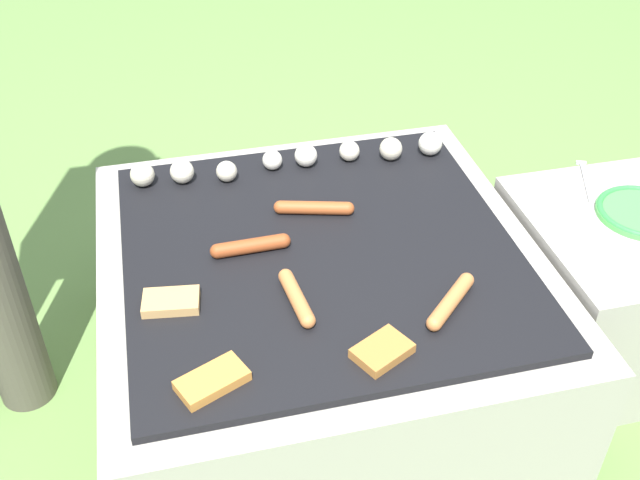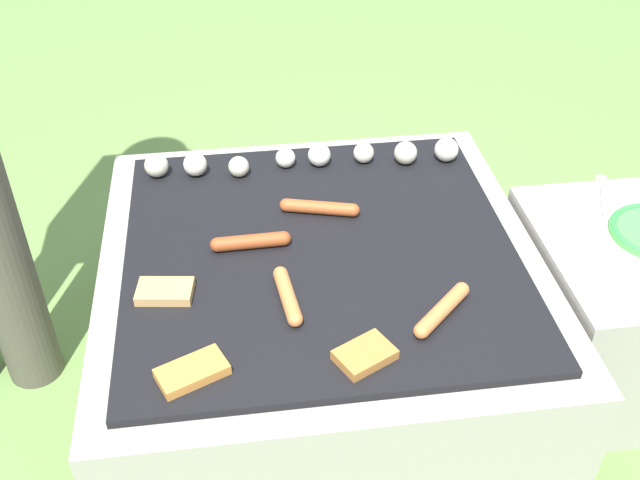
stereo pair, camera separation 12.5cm
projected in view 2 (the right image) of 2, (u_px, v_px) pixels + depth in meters
ground_plane at (320, 373)px, 1.84m from camera, size 14.00×14.00×0.00m
grill at (320, 315)px, 1.72m from camera, size 0.94×0.94×0.39m
side_ledge at (637, 307)px, 1.74m from camera, size 0.51×0.48×0.39m
sausage_mid_left at (320, 208)px, 1.69m from camera, size 0.18×0.07×0.03m
sausage_front_right at (251, 242)px, 1.59m from camera, size 0.17×0.03×0.03m
sausage_front_center at (442, 310)px, 1.42m from camera, size 0.14×0.13×0.03m
sausage_mid_right at (288, 296)px, 1.45m from camera, size 0.05×0.17×0.03m
bread_slice_left at (365, 355)px, 1.34m from camera, size 0.12×0.11×0.02m
bread_slice_center at (165, 291)px, 1.47m from camera, size 0.12×0.08×0.02m
bread_slice_right at (192, 372)px, 1.31m from camera, size 0.14×0.11×0.02m
mushroom_row at (306, 158)px, 1.83m from camera, size 0.77×0.08×0.06m
fork_utensil at (602, 194)px, 1.75m from camera, size 0.08×0.17×0.01m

